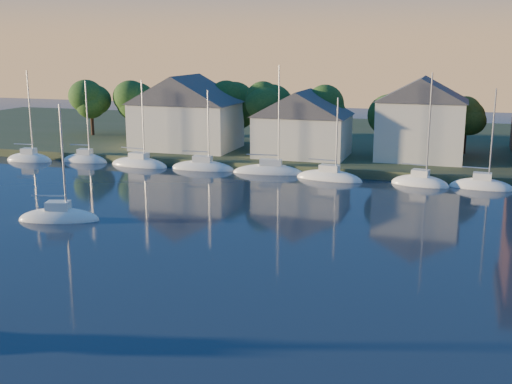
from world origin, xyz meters
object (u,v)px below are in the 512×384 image
at_px(clubhouse_west, 186,111).
at_px(clubhouse_centre, 303,123).
at_px(clubhouse_east, 421,118).
at_px(drifting_sailboat_left, 59,219).

distance_m(clubhouse_west, clubhouse_centre, 16.05).
distance_m(clubhouse_west, clubhouse_east, 30.02).
bearing_deg(drifting_sailboat_left, clubhouse_centre, 50.90).
xyz_separation_m(clubhouse_east, drifting_sailboat_left, (-27.28, -33.93, -5.90)).
xyz_separation_m(clubhouse_west, clubhouse_east, (30.00, 1.00, 0.07)).
height_order(clubhouse_centre, drifting_sailboat_left, drifting_sailboat_left).
bearing_deg(clubhouse_west, clubhouse_east, 1.91).
distance_m(clubhouse_west, drifting_sailboat_left, 33.55).
height_order(clubhouse_east, drifting_sailboat_left, clubhouse_east).
xyz_separation_m(clubhouse_centre, drifting_sailboat_left, (-13.28, -31.93, -5.04)).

